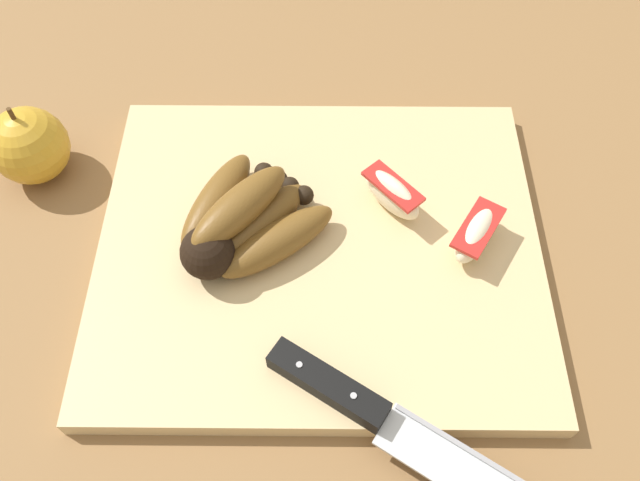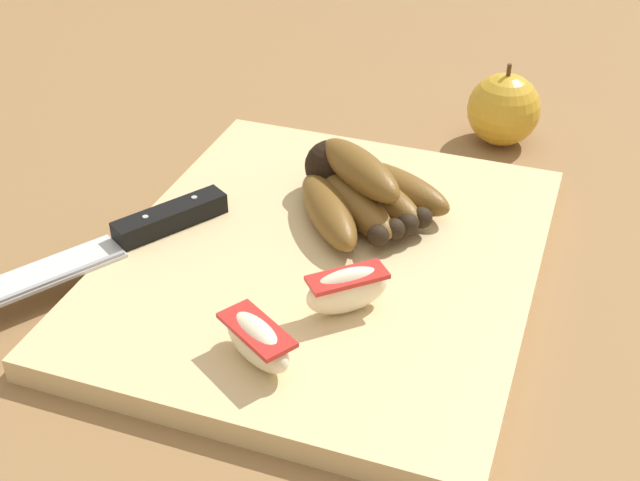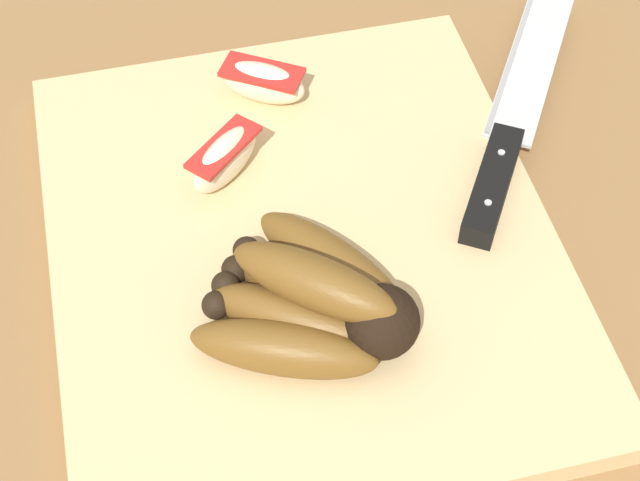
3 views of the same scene
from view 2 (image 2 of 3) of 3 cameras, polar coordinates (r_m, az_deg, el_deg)
ground_plane at (r=0.71m, az=1.26°, el=-1.59°), size 6.00×6.00×0.00m
cutting_board at (r=0.70m, az=0.35°, el=-1.46°), size 0.39×0.33×0.02m
banana_bunch at (r=0.73m, az=2.60°, el=3.35°), size 0.15×0.15×0.06m
chefs_knife at (r=0.71m, az=-13.24°, el=0.03°), size 0.25×0.17×0.02m
apple_wedge_near at (r=0.62m, az=1.82°, el=-3.27°), size 0.06×0.06×0.04m
apple_wedge_middle at (r=0.58m, az=-4.20°, el=-6.66°), size 0.06×0.07×0.03m
whole_apple at (r=0.90m, az=12.13°, el=8.52°), size 0.07×0.07×0.09m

